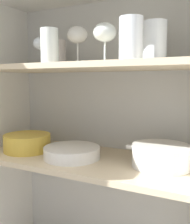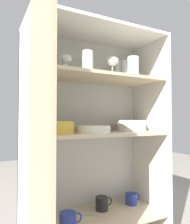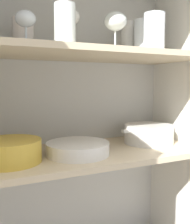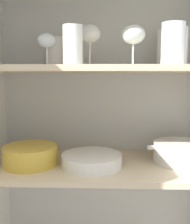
% 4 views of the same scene
% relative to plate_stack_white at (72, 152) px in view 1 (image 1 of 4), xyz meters
% --- Properties ---
extents(cupboard_back_panel, '(0.93, 0.02, 1.47)m').
position_rel_plate_stack_white_xyz_m(cupboard_back_panel, '(0.04, 0.23, -0.10)').
color(cupboard_back_panel, silver).
rests_on(cupboard_back_panel, ground_plane).
extents(cupboard_side_left, '(0.02, 0.41, 1.47)m').
position_rel_plate_stack_white_xyz_m(cupboard_side_left, '(-0.41, 0.03, -0.10)').
color(cupboard_side_left, white).
rests_on(cupboard_side_left, ground_plane).
extents(shelf_board_middle, '(0.89, 0.38, 0.02)m').
position_rel_plate_stack_white_xyz_m(shelf_board_middle, '(0.04, 0.03, -0.03)').
color(shelf_board_middle, beige).
extents(shelf_board_upper, '(0.89, 0.38, 0.02)m').
position_rel_plate_stack_white_xyz_m(shelf_board_upper, '(0.04, 0.03, 0.34)').
color(shelf_board_upper, beige).
extents(tumbler_glass_0, '(0.08, 0.08, 0.13)m').
position_rel_plate_stack_white_xyz_m(tumbler_glass_0, '(0.27, -0.07, 0.41)').
color(tumbler_glass_0, white).
rests_on(tumbler_glass_0, shelf_board_upper).
extents(tumbler_glass_1, '(0.08, 0.08, 0.14)m').
position_rel_plate_stack_white_xyz_m(tumbler_glass_1, '(0.31, 0.05, 0.42)').
color(tumbler_glass_1, white).
rests_on(tumbler_glass_1, shelf_board_upper).
extents(tumbler_glass_2, '(0.07, 0.07, 0.15)m').
position_rel_plate_stack_white_xyz_m(tumbler_glass_2, '(0.29, 0.13, 0.42)').
color(tumbler_glass_2, white).
rests_on(tumbler_glass_2, shelf_board_upper).
extents(tumbler_glass_3, '(0.08, 0.08, 0.12)m').
position_rel_plate_stack_white_xyz_m(tumbler_glass_3, '(-0.16, 0.14, 0.41)').
color(tumbler_glass_3, silver).
rests_on(tumbler_glass_3, shelf_board_upper).
extents(tumbler_glass_4, '(0.07, 0.07, 0.13)m').
position_rel_plate_stack_white_xyz_m(tumbler_glass_4, '(-0.06, -0.05, 0.41)').
color(tumbler_glass_4, white).
rests_on(tumbler_glass_4, shelf_board_upper).
extents(wine_glass_0, '(0.07, 0.07, 0.12)m').
position_rel_plate_stack_white_xyz_m(wine_glass_0, '(-0.17, 0.03, 0.43)').
color(wine_glass_0, white).
rests_on(wine_glass_0, shelf_board_upper).
extents(wine_glass_1, '(0.09, 0.09, 0.16)m').
position_rel_plate_stack_white_xyz_m(wine_glass_1, '(-0.01, 0.07, 0.47)').
color(wine_glass_1, white).
rests_on(wine_glass_1, shelf_board_upper).
extents(wine_glass_2, '(0.08, 0.08, 0.14)m').
position_rel_plate_stack_white_xyz_m(wine_glass_2, '(0.15, -0.01, 0.45)').
color(wine_glass_2, white).
rests_on(wine_glass_2, shelf_board_upper).
extents(plate_stack_white, '(0.23, 0.23, 0.04)m').
position_rel_plate_stack_white_xyz_m(plate_stack_white, '(0.00, 0.00, 0.00)').
color(plate_stack_white, white).
rests_on(plate_stack_white, shelf_board_middle).
extents(mixing_bowl_large, '(0.20, 0.20, 0.07)m').
position_rel_plate_stack_white_xyz_m(mixing_bowl_large, '(-0.23, 0.00, 0.02)').
color(mixing_bowl_large, gold).
rests_on(mixing_bowl_large, shelf_board_middle).
extents(casserole_dish, '(0.26, 0.21, 0.08)m').
position_rel_plate_stack_white_xyz_m(casserole_dish, '(0.34, 0.05, 0.02)').
color(casserole_dish, white).
rests_on(casserole_dish, shelf_board_middle).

